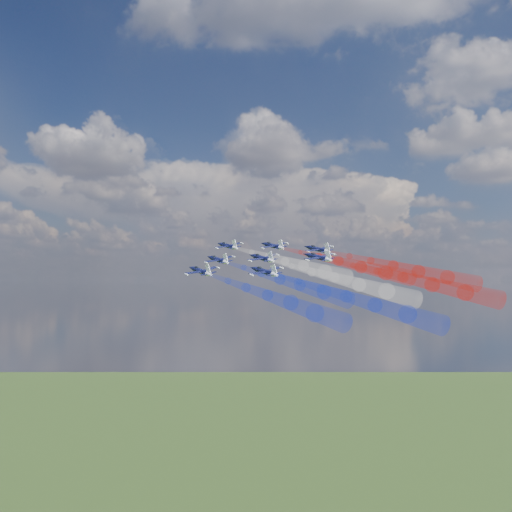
% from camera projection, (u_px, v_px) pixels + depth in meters
% --- Properties ---
extents(jet_lead, '(16.21, 16.34, 7.67)m').
position_uv_depth(jet_lead, '(228.00, 246.00, 183.39)').
color(jet_lead, black).
extents(trail_lead, '(40.42, 36.95, 14.42)m').
position_uv_depth(trail_lead, '(285.00, 261.00, 158.29)').
color(trail_lead, white).
extents(jet_inner_left, '(16.21, 16.34, 7.67)m').
position_uv_depth(jet_inner_left, '(218.00, 260.00, 168.89)').
color(jet_inner_left, black).
extents(trail_inner_left, '(40.42, 36.95, 14.42)m').
position_uv_depth(trail_inner_left, '(280.00, 279.00, 143.80)').
color(trail_inner_left, '#172CC6').
extents(jet_inner_right, '(16.21, 16.34, 7.67)m').
position_uv_depth(jet_inner_right, '(273.00, 246.00, 179.79)').
color(jet_inner_right, black).
extents(trail_inner_right, '(40.42, 36.95, 14.42)m').
position_uv_depth(trail_inner_right, '(339.00, 261.00, 154.70)').
color(trail_inner_right, red).
extents(jet_outer_left, '(16.21, 16.34, 7.67)m').
position_uv_depth(jet_outer_left, '(201.00, 271.00, 151.22)').
color(jet_outer_left, black).
extents(trail_outer_left, '(40.42, 36.95, 14.42)m').
position_uv_depth(trail_outer_left, '(267.00, 295.00, 126.12)').
color(trail_outer_left, '#172CC6').
extents(jet_center_third, '(16.21, 16.34, 7.67)m').
position_uv_depth(jet_center_third, '(262.00, 258.00, 162.51)').
color(jet_center_third, black).
extents(trail_center_third, '(40.42, 36.95, 14.42)m').
position_uv_depth(trail_center_third, '(334.00, 278.00, 137.42)').
color(trail_center_third, white).
extents(jet_outer_right, '(16.21, 16.34, 7.67)m').
position_uv_depth(jet_outer_right, '(318.00, 249.00, 174.39)').
color(jet_outer_right, black).
extents(trail_outer_right, '(40.42, 36.95, 14.42)m').
position_uv_depth(trail_outer_right, '(394.00, 266.00, 149.29)').
color(trail_outer_right, red).
extents(jet_rear_left, '(16.21, 16.34, 7.67)m').
position_uv_depth(jet_rear_left, '(264.00, 271.00, 147.08)').
color(jet_rear_left, black).
extents(trail_rear_left, '(40.42, 36.95, 14.42)m').
position_uv_depth(trail_rear_left, '(346.00, 296.00, 121.98)').
color(trail_rear_left, '#172CC6').
extents(jet_rear_right, '(16.21, 16.34, 7.67)m').
position_uv_depth(jet_rear_right, '(318.00, 257.00, 158.45)').
color(jet_rear_right, black).
extents(trail_rear_right, '(40.42, 36.95, 14.42)m').
position_uv_depth(trail_rear_right, '(403.00, 277.00, 133.36)').
color(trail_rear_right, red).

